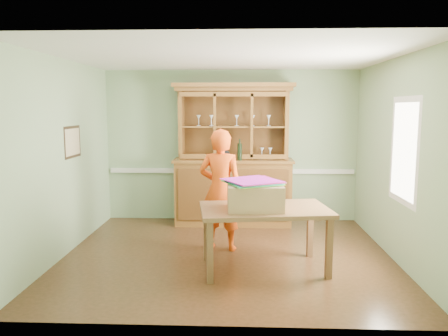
{
  "coord_description": "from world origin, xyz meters",
  "views": [
    {
      "loc": [
        0.2,
        -5.85,
        2.03
      ],
      "look_at": [
        -0.06,
        0.4,
        1.17
      ],
      "focal_mm": 35.0,
      "sensor_mm": 36.0,
      "label": 1
    }
  ],
  "objects_px": {
    "dining_table": "(264,215)",
    "china_hutch": "(233,175)",
    "cardboard_box": "(255,197)",
    "person": "(221,190)"
  },
  "relations": [
    {
      "from": "cardboard_box",
      "to": "dining_table",
      "type": "bearing_deg",
      "value": 37.62
    },
    {
      "from": "china_hutch",
      "to": "dining_table",
      "type": "xyz_separation_m",
      "value": [
        0.44,
        -2.21,
        -0.15
      ]
    },
    {
      "from": "person",
      "to": "cardboard_box",
      "type": "bearing_deg",
      "value": 129.52
    },
    {
      "from": "china_hutch",
      "to": "person",
      "type": "bearing_deg",
      "value": -95.94
    },
    {
      "from": "dining_table",
      "to": "person",
      "type": "distance_m",
      "value": 0.98
    },
    {
      "from": "china_hutch",
      "to": "cardboard_box",
      "type": "relative_size",
      "value": 3.67
    },
    {
      "from": "cardboard_box",
      "to": "person",
      "type": "distance_m",
      "value": 0.99
    },
    {
      "from": "china_hutch",
      "to": "cardboard_box",
      "type": "bearing_deg",
      "value": -82.25
    },
    {
      "from": "dining_table",
      "to": "china_hutch",
      "type": "bearing_deg",
      "value": 93.43
    },
    {
      "from": "dining_table",
      "to": "person",
      "type": "relative_size",
      "value": 0.98
    }
  ]
}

